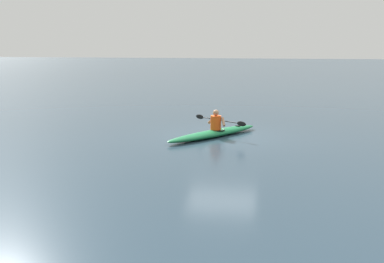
# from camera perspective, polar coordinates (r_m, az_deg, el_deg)

# --- Properties ---
(ground_plane) EXTENTS (160.00, 160.00, 0.00)m
(ground_plane) POSITION_cam_1_polar(r_m,az_deg,el_deg) (16.30, 3.83, -0.58)
(ground_plane) COLOR #283D4C
(kayak) EXTENTS (3.08, 3.79, 0.24)m
(kayak) POSITION_cam_1_polar(r_m,az_deg,el_deg) (16.16, 2.74, -0.22)
(kayak) COLOR #19723F
(kayak) RESTS_ON ground
(kayaker) EXTENTS (1.98, 1.51, 0.71)m
(kayaker) POSITION_cam_1_polar(r_m,az_deg,el_deg) (16.16, 3.04, 1.27)
(kayaker) COLOR #E04C14
(kayaker) RESTS_ON kayak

